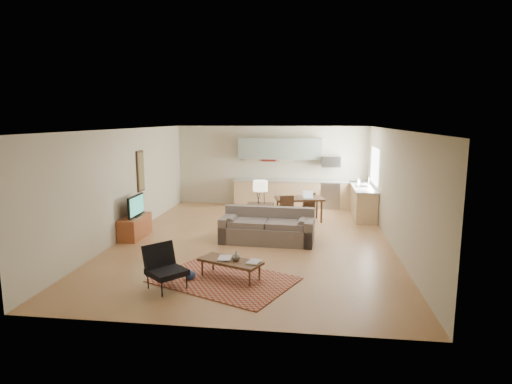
# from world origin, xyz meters

# --- Properties ---
(room) EXTENTS (9.00, 9.00, 9.00)m
(room) POSITION_xyz_m (0.00, 0.00, 1.35)
(room) COLOR #A06E44
(room) RESTS_ON ground
(kitchen_counter_back) EXTENTS (4.26, 0.64, 0.92)m
(kitchen_counter_back) POSITION_xyz_m (0.90, 4.18, 0.46)
(kitchen_counter_back) COLOR tan
(kitchen_counter_back) RESTS_ON ground
(kitchen_counter_right) EXTENTS (0.64, 2.26, 0.92)m
(kitchen_counter_right) POSITION_xyz_m (2.93, 3.00, 0.46)
(kitchen_counter_right) COLOR tan
(kitchen_counter_right) RESTS_ON ground
(kitchen_range) EXTENTS (0.62, 0.62, 0.90)m
(kitchen_range) POSITION_xyz_m (2.00, 4.18, 0.45)
(kitchen_range) COLOR #A5A8AD
(kitchen_range) RESTS_ON ground
(kitchen_microwave) EXTENTS (0.62, 0.40, 0.35)m
(kitchen_microwave) POSITION_xyz_m (2.00, 4.20, 1.55)
(kitchen_microwave) COLOR #A5A8AD
(kitchen_microwave) RESTS_ON room
(upper_cabinets) EXTENTS (2.80, 0.34, 0.70)m
(upper_cabinets) POSITION_xyz_m (0.30, 4.33, 1.95)
(upper_cabinets) COLOR gray
(upper_cabinets) RESTS_ON room
(window_right) EXTENTS (0.02, 1.40, 1.05)m
(window_right) POSITION_xyz_m (3.23, 3.00, 1.55)
(window_right) COLOR white
(window_right) RESTS_ON room
(wall_art_left) EXTENTS (0.06, 0.42, 1.10)m
(wall_art_left) POSITION_xyz_m (-3.21, 0.90, 1.55)
(wall_art_left) COLOR olive
(wall_art_left) RESTS_ON room
(triptych) EXTENTS (1.70, 0.04, 0.50)m
(triptych) POSITION_xyz_m (-0.10, 4.47, 1.75)
(triptych) COLOR beige
(triptych) RESTS_ON room
(rug) EXTENTS (2.91, 2.53, 0.02)m
(rug) POSITION_xyz_m (-0.21, -2.68, 0.01)
(rug) COLOR maroon
(rug) RESTS_ON floor
(sofa) EXTENTS (2.37, 1.14, 0.81)m
(sofa) POSITION_xyz_m (0.32, -0.12, 0.40)
(sofa) COLOR #645851
(sofa) RESTS_ON floor
(coffee_table) EXTENTS (1.29, 0.92, 0.36)m
(coffee_table) POSITION_xyz_m (-0.11, -2.59, 0.18)
(coffee_table) COLOR #4A2F1B
(coffee_table) RESTS_ON floor
(book_a) EXTENTS (0.26, 0.34, 0.03)m
(book_a) POSITION_xyz_m (-0.35, -2.54, 0.37)
(book_a) COLOR maroon
(book_a) RESTS_ON coffee_table
(book_b) EXTENTS (0.35, 0.39, 0.02)m
(book_b) POSITION_xyz_m (0.23, -2.64, 0.37)
(book_b) COLOR navy
(book_b) RESTS_ON coffee_table
(vase) EXTENTS (0.20, 0.20, 0.16)m
(vase) POSITION_xyz_m (-0.01, -2.59, 0.44)
(vase) COLOR black
(vase) RESTS_ON coffee_table
(armchair) EXTENTS (0.96, 0.96, 0.78)m
(armchair) POSITION_xyz_m (-1.12, -3.22, 0.39)
(armchair) COLOR black
(armchair) RESTS_ON floor
(tv_credenza) EXTENTS (0.45, 1.16, 0.54)m
(tv_credenza) POSITION_xyz_m (-3.01, -0.11, 0.27)
(tv_credenza) COLOR brown
(tv_credenza) RESTS_ON floor
(tv) EXTENTS (0.09, 0.89, 0.54)m
(tv) POSITION_xyz_m (-2.96, -0.11, 0.80)
(tv) COLOR black
(tv) RESTS_ON tv_credenza
(console_table) EXTENTS (0.67, 0.45, 0.78)m
(console_table) POSITION_xyz_m (0.06, 0.70, 0.39)
(console_table) COLOR #352316
(console_table) RESTS_ON floor
(table_lamp) EXTENTS (0.39, 0.39, 0.62)m
(table_lamp) POSITION_xyz_m (0.06, 0.70, 1.09)
(table_lamp) COLOR beige
(table_lamp) RESTS_ON console_table
(dining_table) EXTENTS (1.50, 1.05, 0.69)m
(dining_table) POSITION_xyz_m (1.03, 2.16, 0.35)
(dining_table) COLOR #352316
(dining_table) RESTS_ON floor
(dining_chair_near) EXTENTS (0.51, 0.52, 0.84)m
(dining_chair_near) POSITION_xyz_m (0.75, 1.49, 0.42)
(dining_chair_near) COLOR #352316
(dining_chair_near) RESTS_ON floor
(dining_chair_far) EXTENTS (0.40, 0.41, 0.76)m
(dining_chair_far) POSITION_xyz_m (1.30, 2.82, 0.38)
(dining_chair_far) COLOR #352316
(dining_chair_far) RESTS_ON floor
(laptop) EXTENTS (0.34, 0.29, 0.22)m
(laptop) POSITION_xyz_m (1.30, 2.07, 0.80)
(laptop) COLOR #A5A8AD
(laptop) RESTS_ON dining_table
(soap_bottle) EXTENTS (0.13, 0.13, 0.19)m
(soap_bottle) POSITION_xyz_m (2.83, 3.49, 1.02)
(soap_bottle) COLOR beige
(soap_bottle) RESTS_ON kitchen_counter_right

